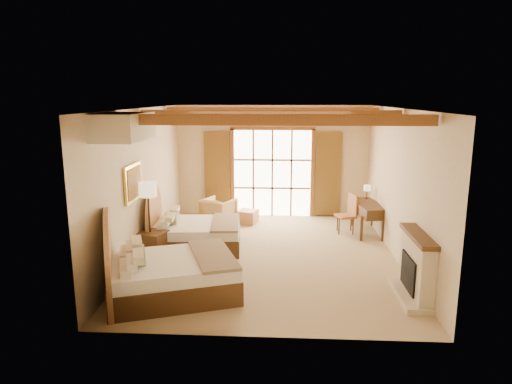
# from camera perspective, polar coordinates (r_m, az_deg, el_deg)

# --- Properties ---
(floor) EXTENTS (7.00, 7.00, 0.00)m
(floor) POSITION_cam_1_polar(r_m,az_deg,el_deg) (10.19, 1.59, -7.91)
(floor) COLOR tan
(floor) RESTS_ON ground
(wall_back) EXTENTS (5.50, 0.00, 5.50)m
(wall_back) POSITION_cam_1_polar(r_m,az_deg,el_deg) (13.21, 2.07, 3.85)
(wall_back) COLOR beige
(wall_back) RESTS_ON ground
(wall_left) EXTENTS (0.00, 7.00, 7.00)m
(wall_left) POSITION_cam_1_polar(r_m,az_deg,el_deg) (10.21, -13.98, 1.10)
(wall_left) COLOR beige
(wall_left) RESTS_ON ground
(wall_right) EXTENTS (0.00, 7.00, 7.00)m
(wall_right) POSITION_cam_1_polar(r_m,az_deg,el_deg) (10.07, 17.48, 0.75)
(wall_right) COLOR beige
(wall_right) RESTS_ON ground
(ceiling) EXTENTS (7.00, 7.00, 0.00)m
(ceiling) POSITION_cam_1_polar(r_m,az_deg,el_deg) (9.59, 1.70, 10.39)
(ceiling) COLOR #B16836
(ceiling) RESTS_ON ground
(ceiling_beams) EXTENTS (5.39, 4.60, 0.18)m
(ceiling_beams) POSITION_cam_1_polar(r_m,az_deg,el_deg) (9.59, 1.69, 9.68)
(ceiling_beams) COLOR #985332
(ceiling_beams) RESTS_ON ceiling
(french_doors) EXTENTS (3.95, 0.08, 2.60)m
(french_doors) POSITION_cam_1_polar(r_m,az_deg,el_deg) (13.21, 2.05, 2.31)
(french_doors) COLOR white
(french_doors) RESTS_ON ground
(fireplace) EXTENTS (0.46, 1.40, 1.16)m
(fireplace) POSITION_cam_1_polar(r_m,az_deg,el_deg) (8.46, 19.30, -9.14)
(fireplace) COLOR beige
(fireplace) RESTS_ON ground
(painting) EXTENTS (0.06, 0.95, 0.75)m
(painting) POSITION_cam_1_polar(r_m,az_deg,el_deg) (9.47, -15.07, 1.14)
(painting) COLOR gold
(painting) RESTS_ON wall_left
(canopy_valance) EXTENTS (0.70, 1.40, 0.45)m
(canopy_valance) POSITION_cam_1_polar(r_m,az_deg,el_deg) (8.05, -16.23, 7.86)
(canopy_valance) COLOR beige
(canopy_valance) RESTS_ON ceiling
(bed_near) EXTENTS (2.70, 2.28, 1.44)m
(bed_near) POSITION_cam_1_polar(r_m,az_deg,el_deg) (8.29, -11.59, -9.68)
(bed_near) COLOR #4A2D12
(bed_near) RESTS_ON floor
(bed_far) EXTENTS (2.12, 1.67, 1.33)m
(bed_far) POSITION_cam_1_polar(r_m,az_deg,el_deg) (10.64, -8.29, -4.89)
(bed_far) COLOR #4A2D12
(bed_far) RESTS_ON floor
(nightstand) EXTENTS (0.66, 0.66, 0.64)m
(nightstand) POSITION_cam_1_polar(r_m,az_deg,el_deg) (10.02, -12.72, -6.62)
(nightstand) COLOR #4A2D12
(nightstand) RESTS_ON floor
(floor_lamp) EXTENTS (0.36, 0.36, 1.71)m
(floor_lamp) POSITION_cam_1_polar(r_m,az_deg,el_deg) (9.72, -13.34, -0.28)
(floor_lamp) COLOR #311E15
(floor_lamp) RESTS_ON floor
(armchair) EXTENTS (1.07, 1.08, 0.74)m
(armchair) POSITION_cam_1_polar(r_m,az_deg,el_deg) (12.45, -4.75, -2.45)
(armchair) COLOR tan
(armchair) RESTS_ON floor
(ottoman) EXTENTS (0.62, 0.62, 0.36)m
(ottoman) POSITION_cam_1_polar(r_m,az_deg,el_deg) (12.65, -1.03, -3.09)
(ottoman) COLOR tan
(ottoman) RESTS_ON floor
(desk) EXTENTS (0.89, 1.54, 0.78)m
(desk) POSITION_cam_1_polar(r_m,az_deg,el_deg) (12.02, 13.76, -3.06)
(desk) COLOR #4A2D12
(desk) RESTS_ON floor
(desk_chair) EXTENTS (0.57, 0.56, 1.00)m
(desk_chair) POSITION_cam_1_polar(r_m,az_deg,el_deg) (11.95, 11.22, -3.56)
(desk_chair) COLOR #A9653C
(desk_chair) RESTS_ON floor
(desk_lamp) EXTENTS (0.18, 0.18, 0.36)m
(desk_lamp) POSITION_cam_1_polar(r_m,az_deg,el_deg) (12.40, 13.73, 0.42)
(desk_lamp) COLOR #311E15
(desk_lamp) RESTS_ON desk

